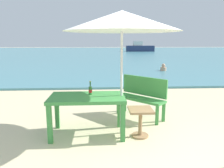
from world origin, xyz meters
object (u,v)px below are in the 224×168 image
object	(u,v)px
patio_umbrella	(122,21)
swimmer_person	(163,68)
beer_bottle_amber	(90,90)
bench_green_left	(142,94)
boat_ferry	(140,48)
side_table_wood	(140,119)
picnic_table_green	(87,102)

from	to	relation	value
patio_umbrella	swimmer_person	distance (m)	9.14
swimmer_person	beer_bottle_amber	bearing A→B (deg)	-115.16
beer_bottle_amber	patio_umbrella	distance (m)	1.40
bench_green_left	boat_ferry	world-z (taller)	boat_ferry
side_table_wood	swimmer_person	world-z (taller)	side_table_wood
bench_green_left	patio_umbrella	bearing A→B (deg)	-121.92
side_table_wood	picnic_table_green	bearing A→B (deg)	171.23
beer_bottle_amber	patio_umbrella	bearing A→B (deg)	-9.71
patio_umbrella	side_table_wood	xyz separation A→B (m)	(0.34, -0.17, -1.76)
picnic_table_green	boat_ferry	distance (m)	32.52
picnic_table_green	bench_green_left	world-z (taller)	bench_green_left
patio_umbrella	side_table_wood	bearing A→B (deg)	-26.30
picnic_table_green	bench_green_left	bearing A→B (deg)	37.52
patio_umbrella	bench_green_left	size ratio (longest dim) A/B	2.08
picnic_table_green	side_table_wood	size ratio (longest dim) A/B	2.59
picnic_table_green	boat_ferry	world-z (taller)	boat_ferry
patio_umbrella	bench_green_left	distance (m)	1.91
bench_green_left	swimmer_person	bearing A→B (deg)	69.95
patio_umbrella	side_table_wood	distance (m)	1.81
side_table_wood	swimmer_person	xyz separation A→B (m)	(2.93, 8.49, -0.11)
beer_bottle_amber	patio_umbrella	xyz separation A→B (m)	(0.59, -0.10, 1.26)
picnic_table_green	patio_umbrella	bearing A→B (deg)	1.55
patio_umbrella	side_table_wood	size ratio (longest dim) A/B	4.26
swimmer_person	boat_ferry	distance (m)	23.64
boat_ferry	beer_bottle_amber	bearing A→B (deg)	-102.08
patio_umbrella	swimmer_person	xyz separation A→B (m)	(3.27, 8.32, -1.88)
swimmer_person	side_table_wood	bearing A→B (deg)	-109.03
picnic_table_green	side_table_wood	distance (m)	1.04
boat_ferry	picnic_table_green	bearing A→B (deg)	-102.13
side_table_wood	swimmer_person	size ratio (longest dim) A/B	1.32
picnic_table_green	bench_green_left	xyz separation A→B (m)	(1.22, 0.93, -0.11)
beer_bottle_amber	side_table_wood	bearing A→B (deg)	-16.19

